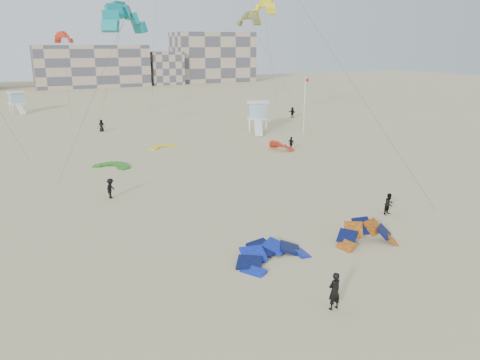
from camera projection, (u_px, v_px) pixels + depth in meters
name	position (u px, v px, depth m)	size (l,w,h in m)	color
ground	(286.00, 287.00, 24.41)	(320.00, 320.00, 0.00)	tan
kite_ground_blue	(273.00, 260.00, 27.47)	(4.81, 4.88, 1.34)	#1229D2
kite_ground_orange	(366.00, 244.00, 29.69)	(3.91, 3.32, 2.23)	orange
kite_ground_green	(113.00, 167.00, 48.36)	(3.59, 3.80, 0.46)	#1D8F16
kite_ground_red_far	(281.00, 150.00, 56.29)	(3.43, 3.05, 1.90)	red
kite_ground_yellow	(163.00, 148.00, 57.36)	(3.12, 3.28, 0.40)	#FCFA14
kitesurfer_main	(334.00, 291.00, 22.12)	(0.70, 0.46, 1.91)	black
kitesurfer_b	(389.00, 204.00, 34.61)	(0.79, 0.62, 1.63)	black
kitesurfer_c	(111.00, 188.00, 38.27)	(1.08, 0.62, 1.68)	black
kitesurfer_d	(291.00, 143.00, 55.82)	(0.94, 0.39, 1.61)	black
kitesurfer_e	(101.00, 126.00, 67.72)	(0.85, 0.55, 1.73)	black
kitesurfer_f	(292.00, 112.00, 80.57)	(1.68, 0.53, 1.81)	black
kite_fly_teal_a	(124.00, 21.00, 35.49)	(8.82, 5.94, 14.57)	teal
kite_fly_olive	(249.00, 20.00, 62.91)	(5.23, 14.84, 15.77)	olive
kite_fly_yellow	(264.00, 9.00, 67.48)	(10.40, 11.23, 17.74)	#FCFA14
kite_fly_red	(63.00, 38.00, 74.90)	(4.68, 10.33, 13.33)	red
lifeguard_tower_near	(258.00, 116.00, 67.46)	(4.12, 6.54, 4.38)	white
lifeguard_tower_far	(17.00, 102.00, 86.03)	(3.24, 5.54, 3.83)	white
flagpole	(305.00, 104.00, 65.24)	(0.64, 0.10, 7.94)	white
condo_mid	(91.00, 66.00, 139.54)	(32.00, 16.00, 12.00)	tan
condo_east	(212.00, 57.00, 157.25)	(26.00, 14.00, 16.00)	tan
condo_fill_right	(165.00, 68.00, 147.18)	(10.00, 10.00, 10.00)	tan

